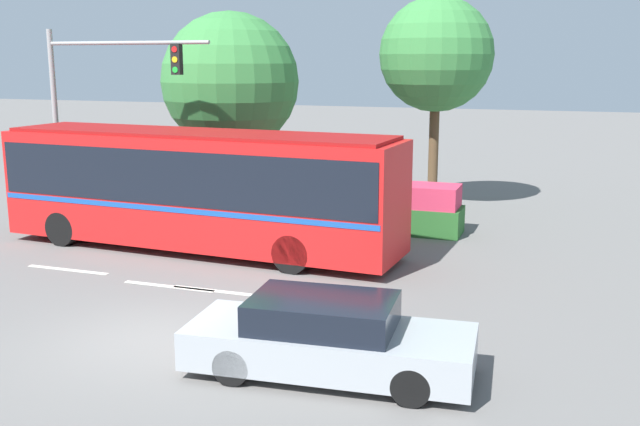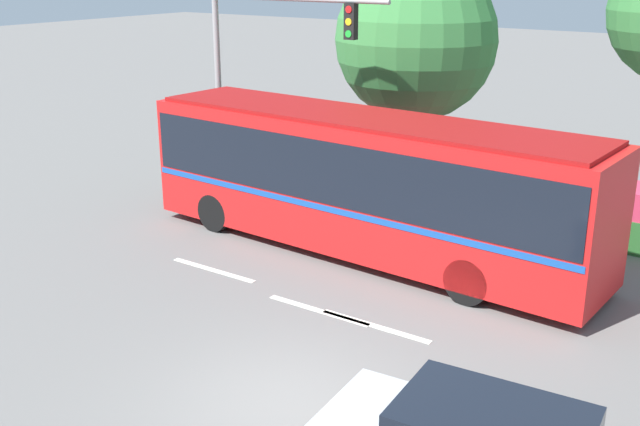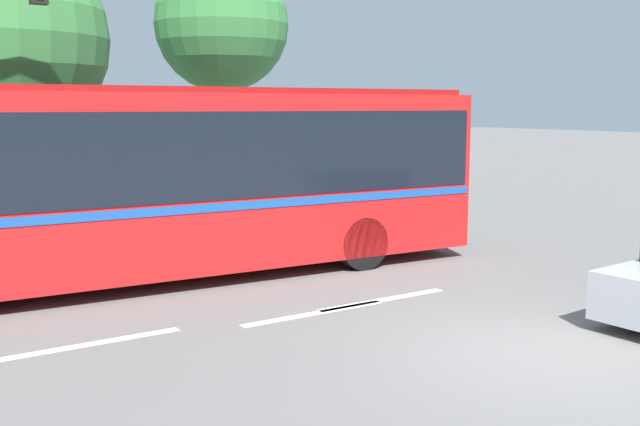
{
  "view_description": "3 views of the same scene",
  "coord_description": "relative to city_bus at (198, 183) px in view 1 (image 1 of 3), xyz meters",
  "views": [
    {
      "loc": [
        7.45,
        -11.55,
        5.31
      ],
      "look_at": [
        1.33,
        5.9,
        1.42
      ],
      "focal_mm": 41.12,
      "sensor_mm": 36.0,
      "label": 1
    },
    {
      "loc": [
        6.45,
        -8.47,
        6.77
      ],
      "look_at": [
        -1.69,
        3.4,
        1.96
      ],
      "focal_mm": 42.49,
      "sensor_mm": 36.0,
      "label": 2
    },
    {
      "loc": [
        -7.06,
        -5.81,
        3.05
      ],
      "look_at": [
        -0.41,
        4.56,
        1.24
      ],
      "focal_mm": 40.88,
      "sensor_mm": 36.0,
      "label": 3
    }
  ],
  "objects": [
    {
      "name": "street_tree_left",
      "position": [
        -1.68,
        5.65,
        2.63
      ],
      "size": [
        4.82,
        4.82,
        6.96
      ],
      "color": "brown",
      "rests_on": "ground"
    },
    {
      "name": "lane_stripe_near",
      "position": [
        -2.22,
        -2.96,
        -1.91
      ],
      "size": [
        2.4,
        0.16,
        0.01
      ],
      "primitive_type": "cube",
      "color": "silver",
      "rests_on": "ground"
    },
    {
      "name": "ground_plane",
      "position": [
        2.46,
        -6.36,
        -1.91
      ],
      "size": [
        140.0,
        140.0,
        0.0
      ],
      "primitive_type": "plane",
      "color": "slate"
    },
    {
      "name": "sedan_foreground",
      "position": [
        6.14,
        -6.76,
        -1.27
      ],
      "size": [
        5.01,
        2.21,
        1.36
      ],
      "rotation": [
        0.0,
        0.0,
        0.08
      ],
      "color": "#9EA3A8",
      "rests_on": "ground"
    },
    {
      "name": "lane_stripe_mid",
      "position": [
        0.98,
        -3.33,
        -1.91
      ],
      "size": [
        2.4,
        0.16,
        0.01
      ],
      "primitive_type": "cube",
      "color": "silver",
      "rests_on": "ground"
    },
    {
      "name": "flowering_hedge",
      "position": [
        1.33,
        4.12,
        -1.16
      ],
      "size": [
        10.89,
        1.39,
        1.52
      ],
      "color": "#286028",
      "rests_on": "ground"
    },
    {
      "name": "lane_stripe_far",
      "position": [
        2.29,
        -3.27,
        -1.91
      ],
      "size": [
        2.4,
        0.16,
        0.01
      ],
      "primitive_type": "cube",
      "color": "silver",
      "rests_on": "ground"
    },
    {
      "name": "city_bus",
      "position": [
        0.0,
        0.0,
        0.0
      ],
      "size": [
        11.8,
        3.18,
        3.37
      ],
      "rotation": [
        0.0,
        0.0,
        3.08
      ],
      "color": "red",
      "rests_on": "ground"
    },
    {
      "name": "street_tree_centre",
      "position": [
        5.06,
        8.37,
        3.54
      ],
      "size": [
        4.04,
        4.04,
        7.5
      ],
      "color": "brown",
      "rests_on": "ground"
    },
    {
      "name": "traffic_light_pole",
      "position": [
        -4.68,
        1.86,
        2.23
      ],
      "size": [
        5.77,
        0.24,
        6.26
      ],
      "color": "gray",
      "rests_on": "ground"
    }
  ]
}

